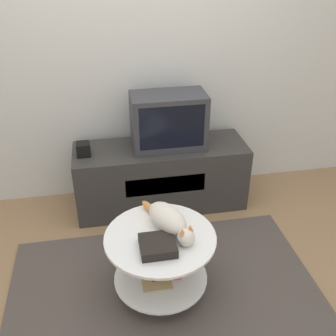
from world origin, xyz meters
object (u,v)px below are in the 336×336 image
object	(u,v)px
dvd_box	(158,246)
cat	(169,220)
tv	(169,121)
speaker	(83,149)

from	to	relation	value
dvd_box	cat	xyz separation A→B (m)	(0.09, 0.16, 0.04)
tv	dvd_box	world-z (taller)	tv
tv	dvd_box	distance (m)	1.14
dvd_box	tv	bearing A→B (deg)	76.41
speaker	cat	xyz separation A→B (m)	(0.49, -0.89, -0.06)
tv	cat	bearing A→B (deg)	-100.30
speaker	cat	world-z (taller)	speaker
dvd_box	cat	distance (m)	0.19
cat	speaker	bearing A→B (deg)	-176.17
tv	cat	distance (m)	0.96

